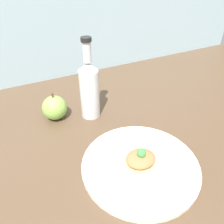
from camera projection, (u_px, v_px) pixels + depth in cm
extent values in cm
cube|color=brown|center=(148.00, 143.00, 66.18)|extent=(180.00, 110.00, 4.00)
cylinder|color=silver|center=(140.00, 165.00, 55.85)|extent=(29.88, 29.88, 1.32)
torus|color=silver|center=(140.00, 164.00, 55.58)|extent=(28.41, 28.41, 0.92)
cylinder|color=#D6BC7F|center=(140.00, 163.00, 55.35)|extent=(16.83, 16.83, 0.40)
ellipsoid|color=#9E6B42|center=(141.00, 159.00, 54.49)|extent=(7.71, 6.55, 2.61)
sphere|color=green|center=(141.00, 153.00, 53.33)|extent=(2.32, 2.32, 2.32)
cylinder|color=silver|center=(90.00, 94.00, 70.24)|extent=(6.20, 6.20, 16.34)
cone|color=silver|center=(88.00, 66.00, 64.73)|extent=(6.20, 6.20, 2.79)
cylinder|color=silver|center=(87.00, 52.00, 62.20)|extent=(2.48, 2.48, 5.99)
cylinder|color=black|center=(86.00, 39.00, 60.13)|extent=(3.10, 3.10, 1.20)
sphere|color=#84B74C|center=(55.00, 108.00, 71.28)|extent=(8.04, 8.04, 8.04)
cylinder|color=brown|center=(52.00, 95.00, 68.59)|extent=(0.64, 0.64, 1.81)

